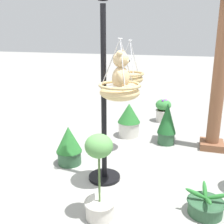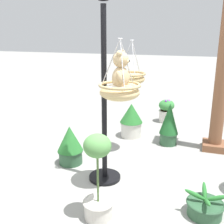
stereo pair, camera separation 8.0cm
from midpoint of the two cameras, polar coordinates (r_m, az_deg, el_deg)
The scene contains 12 objects.
ground_plane at distance 3.83m, azimuth -0.32°, elevation -14.86°, with size 40.00×40.00×0.00m, color gray.
display_pole_central at distance 3.66m, azimuth -0.96°, elevation -3.79°, with size 0.44×0.44×2.35m.
hanging_basket_with_teddy at distance 3.29m, azimuth 2.31°, elevation 4.41°, with size 0.51×0.51×0.73m.
teddy_bear at distance 3.25m, azimuth 2.74°, elevation 7.96°, with size 0.33×0.29×0.48m.
hanging_basket_left_high at distance 4.40m, azimuth 4.54°, elevation 7.11°, with size 0.46×0.46×0.69m.
greenhouse_pillar_left at distance 4.84m, azimuth 22.38°, elevation 6.76°, with size 0.42×0.42×2.64m.
potted_plant_fern_front at distance 4.29m, azimuth -8.17°, elevation -6.75°, with size 0.40×0.40×0.61m.
potted_plant_flowering_red at distance 3.02m, azimuth -2.17°, elevation -13.96°, with size 0.35×0.35×0.98m.
potted_plant_tall_leafy at distance 6.30m, azimuth 11.59°, elevation 0.38°, with size 0.35×0.35×0.53m.
potted_plant_bushy_green at distance 3.41m, azimuth 19.43°, elevation -18.06°, with size 0.47×0.49×0.32m.
potted_plant_small_succulent at distance 5.02m, azimuth 12.23°, elevation -2.47°, with size 0.34×0.34×0.77m.
potted_plant_conical_shrub at distance 5.31m, azimuth 4.45°, elevation -1.60°, with size 0.44×0.44×0.66m.
Camera 2 is at (3.09, 1.04, 2.00)m, focal length 43.98 mm.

